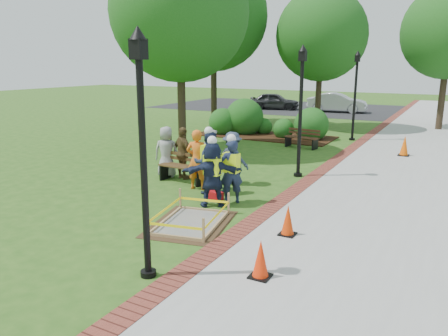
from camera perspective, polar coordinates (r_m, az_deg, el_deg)
The scene contains 33 objects.
ground at distance 11.02m, azimuth -5.30°, elevation -6.06°, with size 100.00×100.00×0.00m, color #285116.
sidewalk at distance 18.98m, azimuth 25.46°, elevation 1.04°, with size 6.00×60.00×0.02m, color #9E9E99.
brick_edging at distance 19.39m, azimuth 15.88°, elevation 2.11°, with size 0.50×60.00×0.03m, color maroon.
mulch_bed at distance 22.71m, azimuth 5.27°, elevation 4.20°, with size 7.00×3.00×0.05m, color #381E0F.
parking_lot at distance 36.26m, azimuth 19.27°, elevation 6.97°, with size 36.00×12.00×0.01m, color black.
wet_concrete_pad at distance 10.29m, azimuth -4.37°, elevation -6.10°, with size 2.14×2.60×0.55m.
bench_near at distance 13.89m, azimuth -5.35°, elevation -0.69°, with size 1.68×0.67×0.89m.
bench_far at distance 19.77m, azimuth 10.08°, elevation 3.37°, with size 1.59×0.73×0.83m.
cone_front at distance 7.80m, azimuth 4.80°, elevation -11.87°, with size 0.36×0.36×0.71m.
cone_back at distance 9.68m, azimuth 8.34°, elevation -6.86°, with size 0.35×0.35×0.70m.
cone_far at distance 19.14m, azimuth 22.50°, elevation 2.63°, with size 0.42×0.42×0.84m.
toolbox at distance 12.15m, azimuth -1.16°, elevation -3.58°, with size 0.43×0.24×0.22m, color #AA0D12.
lamp_near at distance 7.33m, azimuth -10.61°, elevation 3.84°, with size 0.28×0.28×4.26m.
lamp_mid at distance 14.40m, azimuth 10.01°, elevation 8.54°, with size 0.28×0.28×4.26m.
lamp_far at distance 22.11m, azimuth 16.79°, elevation 9.86°, with size 0.28×0.28×4.26m.
tree_left at distance 18.56m, azimuth -5.82°, elevation 19.63°, with size 5.57×5.57×8.47m.
tree_back at distance 25.64m, azimuth 12.60°, elevation 16.56°, with size 5.02×5.02×7.69m.
tree_far at distance 26.53m, azimuth -1.39°, elevation 19.22°, with size 6.26×6.26×9.45m.
shrub_a at distance 23.31m, azimuth -0.16°, elevation 4.45°, with size 1.49×1.49×1.49m, color #194F16.
shrub_b at distance 23.49m, azimuth 2.66°, elevation 4.51°, with size 2.03×2.03×2.03m, color #194F16.
shrub_c at distance 22.40m, azimuth 7.71°, elevation 3.95°, with size 1.05×1.05×1.05m, color #194F16.
shrub_d at distance 22.13m, azimuth 11.25°, elevation 3.70°, with size 1.71×1.71×1.71m, color #194F16.
shrub_e at distance 23.57m, azimuth 5.20°, elevation 4.50°, with size 0.90×0.90×0.90m, color #194F16.
casual_person_a at distance 14.49m, azimuth -7.51°, elevation 2.10°, with size 0.62×0.51×1.68m.
casual_person_b at distance 12.94m, azimuth -3.53°, elevation 1.08°, with size 0.65×0.50×1.80m.
casual_person_c at distance 13.59m, azimuth -1.79°, elevation 1.55°, with size 0.61×0.45×1.73m.
casual_person_d at distance 14.16m, azimuth -5.36°, elevation 1.91°, with size 0.63×0.53×1.69m.
casual_person_e at distance 13.41m, azimuth 1.07°, elevation 1.23°, with size 0.53×0.34×1.65m.
hivis_worker_a at distance 11.36m, azimuth -1.54°, elevation -0.49°, with size 0.66×0.60×1.88m.
hivis_worker_b at distance 11.62m, azimuth 0.95°, elevation -0.16°, with size 0.65×0.63×1.88m.
hivis_worker_c at distance 12.46m, azimuth -1.98°, elevation 0.92°, with size 0.68×0.61×1.95m.
parked_car_a at distance 36.21m, azimuth 6.57°, elevation 7.62°, with size 4.50×1.96×1.47m, color #2B2B2E.
parked_car_b at distance 34.98m, azimuth 14.47°, elevation 7.08°, with size 4.88×2.12×1.59m, color #B8B8BE.
Camera 1 is at (5.82, -8.60, 3.69)m, focal length 35.00 mm.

